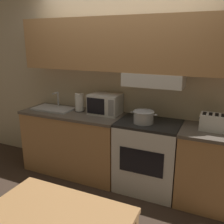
% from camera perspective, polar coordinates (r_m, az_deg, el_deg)
% --- Properties ---
extents(ground_plane, '(16.00, 16.00, 0.00)m').
position_cam_1_polar(ground_plane, '(3.78, 2.73, -13.26)').
color(ground_plane, '#3D2D23').
extents(wall_back, '(5.14, 0.38, 2.55)m').
position_cam_1_polar(wall_back, '(3.25, 2.88, 10.12)').
color(wall_back, beige).
rests_on(wall_back, ground_plane).
extents(lower_counter_main, '(1.43, 0.59, 0.90)m').
position_cam_1_polar(lower_counter_main, '(3.64, -8.73, -6.80)').
color(lower_counter_main, tan).
rests_on(lower_counter_main, ground_plane).
extents(lower_counter_right_stub, '(0.57, 0.59, 0.90)m').
position_cam_1_polar(lower_counter_right_stub, '(3.12, 20.18, -11.66)').
color(lower_counter_right_stub, tan).
rests_on(lower_counter_right_stub, ground_plane).
extents(stove_range, '(0.75, 0.57, 0.90)m').
position_cam_1_polar(stove_range, '(3.22, 8.17, -9.94)').
color(stove_range, silver).
rests_on(stove_range, ground_plane).
extents(cooking_pot, '(0.33, 0.25, 0.15)m').
position_cam_1_polar(cooking_pot, '(2.99, 7.23, -1.06)').
color(cooking_pot, '#B7BABF').
rests_on(cooking_pot, stove_range).
extents(microwave, '(0.41, 0.31, 0.27)m').
position_cam_1_polar(microwave, '(3.33, -1.56, 1.85)').
color(microwave, silver).
rests_on(microwave, lower_counter_main).
extents(toaster, '(0.28, 0.20, 0.18)m').
position_cam_1_polar(toaster, '(2.95, 22.06, -2.15)').
color(toaster, silver).
rests_on(toaster, lower_counter_right_stub).
extents(sink_basin, '(0.57, 0.33, 0.24)m').
position_cam_1_polar(sink_basin, '(3.67, -13.24, 0.83)').
color(sink_basin, '#B7BABF').
rests_on(sink_basin, lower_counter_main).
extents(paper_towel_roll, '(0.13, 0.13, 0.25)m').
position_cam_1_polar(paper_towel_roll, '(3.49, -7.48, 2.15)').
color(paper_towel_roll, black).
rests_on(paper_towel_roll, lower_counter_main).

